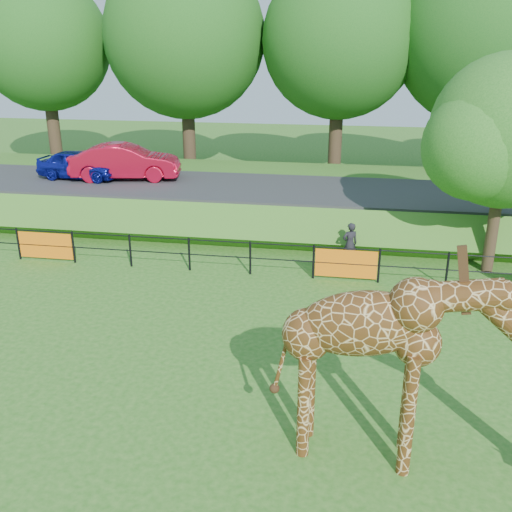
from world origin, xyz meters
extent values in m
plane|color=#276519|center=(0.00, 0.00, 0.00)|extent=(90.00, 90.00, 0.00)
cube|color=#276519|center=(0.00, 15.50, 0.65)|extent=(40.00, 9.00, 1.30)
cube|color=#2D2D30|center=(0.00, 14.00, 1.36)|extent=(40.00, 5.00, 0.12)
imported|color=#131CA0|center=(-8.62, 14.14, 2.04)|extent=(3.77, 1.81, 1.24)
imported|color=red|center=(-6.62, 14.40, 2.18)|extent=(4.82, 2.45, 1.52)
imported|color=black|center=(3.08, 9.40, 0.72)|extent=(0.63, 0.54, 1.45)
cylinder|color=#372818|center=(7.50, 9.60, 1.60)|extent=(0.36, 0.36, 3.20)
sphere|color=#1F5E1A|center=(7.50, 9.60, 4.46)|extent=(4.60, 4.60, 4.60)
sphere|color=#1F5E1A|center=(6.58, 8.91, 4.12)|extent=(3.22, 3.22, 3.22)
cylinder|color=#372818|center=(-14.00, 22.00, 2.50)|extent=(0.70, 0.70, 5.00)
sphere|color=#155216|center=(-14.00, 22.00, 6.98)|extent=(7.20, 7.20, 7.20)
cylinder|color=#372818|center=(-6.00, 22.00, 2.50)|extent=(0.70, 0.70, 5.00)
sphere|color=#155216|center=(-6.00, 22.00, 7.31)|extent=(8.40, 8.40, 8.40)
cylinder|color=#372818|center=(2.00, 22.00, 2.50)|extent=(0.70, 0.70, 5.00)
sphere|color=#155216|center=(2.00, 22.00, 7.14)|extent=(7.80, 7.80, 7.80)
cylinder|color=#372818|center=(9.00, 22.00, 2.50)|extent=(0.70, 0.70, 5.00)
sphere|color=#155216|center=(9.00, 22.00, 7.42)|extent=(8.80, 8.80, 8.80)
camera|label=1|loc=(3.07, -8.60, 6.86)|focal=40.00mm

